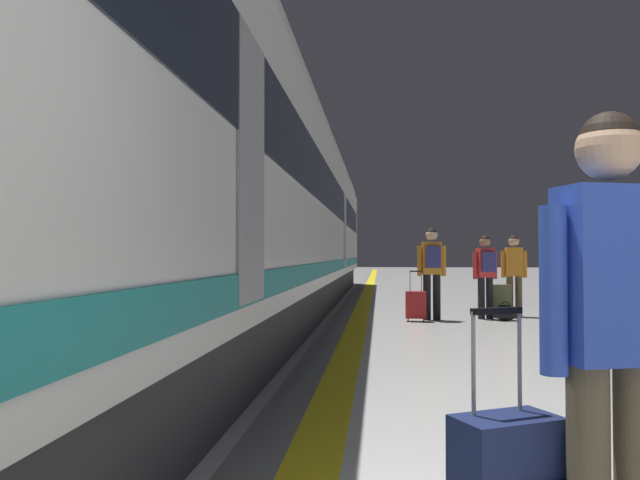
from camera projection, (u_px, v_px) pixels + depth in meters
safety_line_strip at (357, 325)px, 10.93m from camera, size 0.36×80.00×0.01m
tactile_edge_band at (341, 325)px, 10.95m from camera, size 0.52×80.00×0.01m
high_speed_train at (233, 179)px, 10.28m from camera, size 2.94×35.99×4.97m
traveller_foreground at (611, 320)px, 2.18m from camera, size 0.53×0.30×1.76m
passenger_near at (486, 269)px, 12.04m from camera, size 0.49×0.38×1.62m
duffel_bag_near at (505, 313)px, 11.71m from camera, size 0.44×0.26×0.36m
passenger_mid at (514, 269)px, 12.53m from camera, size 0.51×0.21×1.64m
suitcase_mid at (500, 300)px, 12.34m from camera, size 0.41×0.28×0.65m
passenger_far at (432, 265)px, 11.85m from camera, size 0.55×0.36×1.76m
suitcase_far at (416, 305)px, 11.60m from camera, size 0.39×0.26×0.95m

